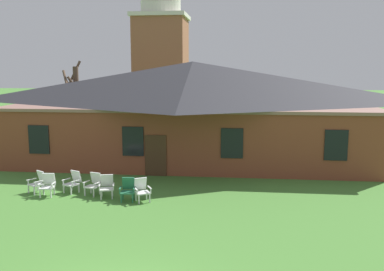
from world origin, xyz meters
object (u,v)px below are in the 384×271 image
Objects in this scene: lawn_chair_far_side at (128,189)px; lawn_chair_under_eave at (142,189)px; lawn_chair_near_door at (48,184)px; lawn_chair_by_porch at (38,181)px; lawn_chair_left_end at (73,181)px; lawn_chair_right_end at (107,186)px; lawn_chair_middle at (94,183)px.

lawn_chair_far_side and lawn_chair_under_eave have the same top height.
lawn_chair_by_porch is at bearing 148.13° from lawn_chair_near_door.
lawn_chair_left_end is at bearing 164.72° from lawn_chair_under_eave.
lawn_chair_near_door is 1.00× the size of lawn_chair_far_side.
lawn_chair_by_porch is 4.28m from lawn_chair_far_side.
lawn_chair_right_end is at bearing -5.71° from lawn_chair_by_porch.
lawn_chair_by_porch is 2.54m from lawn_chair_middle.
lawn_chair_under_eave is at bearing -16.21° from lawn_chair_middle.
lawn_chair_under_eave is at bearing -15.28° from lawn_chair_left_end.
lawn_chair_left_end is 2.85m from lawn_chair_far_side.
lawn_chair_right_end is at bearing 159.95° from lawn_chair_far_side.
lawn_chair_right_end is 1.08m from lawn_chair_far_side.
lawn_chair_under_eave is (3.29, -0.90, 0.00)m from lawn_chair_left_end.
lawn_chair_right_end and lawn_chair_under_eave have the same top height.
lawn_chair_far_side is (1.01, -0.37, 0.00)m from lawn_chair_right_end.
lawn_chair_left_end and lawn_chair_far_side have the same top height.
lawn_chair_left_end is 1.00× the size of lawn_chair_far_side.
lawn_chair_left_end is 3.41m from lawn_chair_under_eave.
lawn_chair_near_door is at bearing 175.88° from lawn_chair_under_eave.
lawn_chair_middle is (1.92, 0.36, 0.00)m from lawn_chair_near_door.
lawn_chair_right_end is (1.69, -0.53, 0.00)m from lawn_chair_left_end.
lawn_chair_far_side is 0.58m from lawn_chair_under_eave.
lawn_chair_by_porch is at bearing -172.22° from lawn_chair_left_end.
lawn_chair_by_porch is 1.00× the size of lawn_chair_near_door.
lawn_chair_near_door is at bearing -31.87° from lawn_chair_by_porch.
lawn_chair_left_end is at bearing 162.65° from lawn_chair_right_end.
lawn_chair_far_side is at bearing -21.37° from lawn_chair_middle.
lawn_chair_by_porch and lawn_chair_under_eave have the same top height.
lawn_chair_middle is 1.00× the size of lawn_chair_right_end.
lawn_chair_middle is at bearing 10.58° from lawn_chair_near_door.
lawn_chair_under_eave is (1.59, -0.37, 0.00)m from lawn_chair_right_end.
lawn_chair_middle is at bearing 156.69° from lawn_chair_right_end.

